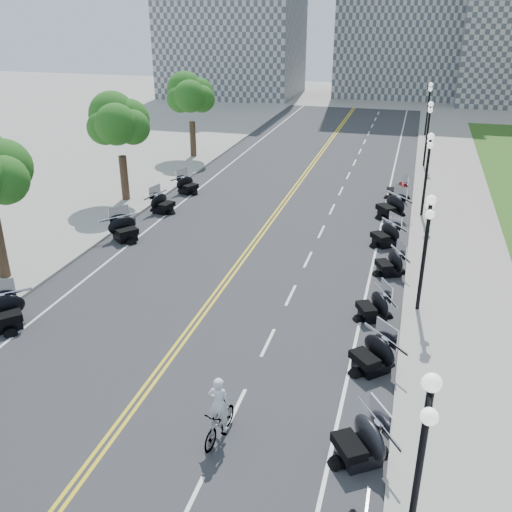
# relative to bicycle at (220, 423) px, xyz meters

# --- Properties ---
(ground) EXTENTS (160.00, 160.00, 0.00)m
(ground) POSITION_rel_bicycle_xyz_m (-3.14, 5.43, -0.56)
(ground) COLOR gray
(road) EXTENTS (16.00, 90.00, 0.01)m
(road) POSITION_rel_bicycle_xyz_m (-3.14, 15.43, -0.56)
(road) COLOR #333335
(road) RESTS_ON ground
(centerline_yellow_a) EXTENTS (0.12, 90.00, 0.00)m
(centerline_yellow_a) POSITION_rel_bicycle_xyz_m (-3.26, 15.43, -0.55)
(centerline_yellow_a) COLOR yellow
(centerline_yellow_a) RESTS_ON road
(centerline_yellow_b) EXTENTS (0.12, 90.00, 0.00)m
(centerline_yellow_b) POSITION_rel_bicycle_xyz_m (-3.02, 15.43, -0.55)
(centerline_yellow_b) COLOR yellow
(centerline_yellow_b) RESTS_ON road
(edge_line_north) EXTENTS (0.12, 90.00, 0.00)m
(edge_line_north) POSITION_rel_bicycle_xyz_m (3.26, 15.43, -0.55)
(edge_line_north) COLOR white
(edge_line_north) RESTS_ON road
(edge_line_south) EXTENTS (0.12, 90.00, 0.00)m
(edge_line_south) POSITION_rel_bicycle_xyz_m (-9.54, 15.43, -0.55)
(edge_line_south) COLOR white
(edge_line_south) RESTS_ON road
(lane_dash_4) EXTENTS (0.12, 2.00, 0.00)m
(lane_dash_4) POSITION_rel_bicycle_xyz_m (0.06, -2.57, -0.55)
(lane_dash_4) COLOR white
(lane_dash_4) RESTS_ON road
(lane_dash_5) EXTENTS (0.12, 2.00, 0.00)m
(lane_dash_5) POSITION_rel_bicycle_xyz_m (0.06, 1.43, -0.55)
(lane_dash_5) COLOR white
(lane_dash_5) RESTS_ON road
(lane_dash_6) EXTENTS (0.12, 2.00, 0.00)m
(lane_dash_6) POSITION_rel_bicycle_xyz_m (0.06, 5.43, -0.55)
(lane_dash_6) COLOR white
(lane_dash_6) RESTS_ON road
(lane_dash_7) EXTENTS (0.12, 2.00, 0.00)m
(lane_dash_7) POSITION_rel_bicycle_xyz_m (0.06, 9.43, -0.55)
(lane_dash_7) COLOR white
(lane_dash_7) RESTS_ON road
(lane_dash_8) EXTENTS (0.12, 2.00, 0.00)m
(lane_dash_8) POSITION_rel_bicycle_xyz_m (0.06, 13.43, -0.55)
(lane_dash_8) COLOR white
(lane_dash_8) RESTS_ON road
(lane_dash_9) EXTENTS (0.12, 2.00, 0.00)m
(lane_dash_9) POSITION_rel_bicycle_xyz_m (0.06, 17.43, -0.55)
(lane_dash_9) COLOR white
(lane_dash_9) RESTS_ON road
(lane_dash_10) EXTENTS (0.12, 2.00, 0.00)m
(lane_dash_10) POSITION_rel_bicycle_xyz_m (0.06, 21.43, -0.55)
(lane_dash_10) COLOR white
(lane_dash_10) RESTS_ON road
(lane_dash_11) EXTENTS (0.12, 2.00, 0.00)m
(lane_dash_11) POSITION_rel_bicycle_xyz_m (0.06, 25.43, -0.55)
(lane_dash_11) COLOR white
(lane_dash_11) RESTS_ON road
(lane_dash_12) EXTENTS (0.12, 2.00, 0.00)m
(lane_dash_12) POSITION_rel_bicycle_xyz_m (0.06, 29.43, -0.55)
(lane_dash_12) COLOR white
(lane_dash_12) RESTS_ON road
(lane_dash_13) EXTENTS (0.12, 2.00, 0.00)m
(lane_dash_13) POSITION_rel_bicycle_xyz_m (0.06, 33.43, -0.55)
(lane_dash_13) COLOR white
(lane_dash_13) RESTS_ON road
(lane_dash_14) EXTENTS (0.12, 2.00, 0.00)m
(lane_dash_14) POSITION_rel_bicycle_xyz_m (0.06, 37.43, -0.55)
(lane_dash_14) COLOR white
(lane_dash_14) RESTS_ON road
(lane_dash_15) EXTENTS (0.12, 2.00, 0.00)m
(lane_dash_15) POSITION_rel_bicycle_xyz_m (0.06, 41.43, -0.55)
(lane_dash_15) COLOR white
(lane_dash_15) RESTS_ON road
(lane_dash_16) EXTENTS (0.12, 2.00, 0.00)m
(lane_dash_16) POSITION_rel_bicycle_xyz_m (0.06, 45.43, -0.55)
(lane_dash_16) COLOR white
(lane_dash_16) RESTS_ON road
(lane_dash_17) EXTENTS (0.12, 2.00, 0.00)m
(lane_dash_17) POSITION_rel_bicycle_xyz_m (0.06, 49.43, -0.55)
(lane_dash_17) COLOR white
(lane_dash_17) RESTS_ON road
(lane_dash_18) EXTENTS (0.12, 2.00, 0.00)m
(lane_dash_18) POSITION_rel_bicycle_xyz_m (0.06, 53.43, -0.55)
(lane_dash_18) COLOR white
(lane_dash_18) RESTS_ON road
(lane_dash_19) EXTENTS (0.12, 2.00, 0.00)m
(lane_dash_19) POSITION_rel_bicycle_xyz_m (0.06, 57.43, -0.55)
(lane_dash_19) COLOR white
(lane_dash_19) RESTS_ON road
(sidewalk_north) EXTENTS (5.00, 90.00, 0.15)m
(sidewalk_north) POSITION_rel_bicycle_xyz_m (7.36, 15.43, -0.49)
(sidewalk_north) COLOR #9E9991
(sidewalk_north) RESTS_ON ground
(sidewalk_south) EXTENTS (5.00, 90.00, 0.15)m
(sidewalk_south) POSITION_rel_bicycle_xyz_m (-13.64, 15.43, -0.49)
(sidewalk_south) COLOR #9E9991
(sidewalk_south) RESTS_ON ground
(street_lamp_1) EXTENTS (0.50, 1.20, 4.90)m
(street_lamp_1) POSITION_rel_bicycle_xyz_m (5.46, -2.57, 2.04)
(street_lamp_1) COLOR black
(street_lamp_1) RESTS_ON sidewalk_north
(street_lamp_2) EXTENTS (0.50, 1.20, 4.90)m
(street_lamp_2) POSITION_rel_bicycle_xyz_m (5.46, 9.43, 2.04)
(street_lamp_2) COLOR black
(street_lamp_2) RESTS_ON sidewalk_north
(street_lamp_3) EXTENTS (0.50, 1.20, 4.90)m
(street_lamp_3) POSITION_rel_bicycle_xyz_m (5.46, 21.43, 2.04)
(street_lamp_3) COLOR black
(street_lamp_3) RESTS_ON sidewalk_north
(street_lamp_4) EXTENTS (0.50, 1.20, 4.90)m
(street_lamp_4) POSITION_rel_bicycle_xyz_m (5.46, 33.43, 2.04)
(street_lamp_4) COLOR black
(street_lamp_4) RESTS_ON sidewalk_north
(street_lamp_5) EXTENTS (0.50, 1.20, 4.90)m
(street_lamp_5) POSITION_rel_bicycle_xyz_m (5.46, 45.43, 2.04)
(street_lamp_5) COLOR black
(street_lamp_5) RESTS_ON sidewalk_north
(tree_3) EXTENTS (4.80, 4.80, 9.20)m
(tree_3) POSITION_rel_bicycle_xyz_m (-13.14, 19.43, 4.19)
(tree_3) COLOR #235619
(tree_3) RESTS_ON sidewalk_south
(tree_4) EXTENTS (4.80, 4.80, 9.20)m
(tree_4) POSITION_rel_bicycle_xyz_m (-13.14, 31.43, 4.19)
(tree_4) COLOR #235619
(tree_4) RESTS_ON sidewalk_south
(motorcycle_n_4) EXTENTS (2.82, 2.82, 1.42)m
(motorcycle_n_4) POSITION_rel_bicycle_xyz_m (4.04, 0.23, 0.15)
(motorcycle_n_4) COLOR black
(motorcycle_n_4) RESTS_ON road
(motorcycle_n_5) EXTENTS (2.80, 2.80, 1.39)m
(motorcycle_n_5) POSITION_rel_bicycle_xyz_m (3.98, 4.71, 0.13)
(motorcycle_n_5) COLOR black
(motorcycle_n_5) RESTS_ON road
(motorcycle_n_6) EXTENTS (2.47, 2.47, 1.28)m
(motorcycle_n_6) POSITION_rel_bicycle_xyz_m (3.71, 8.34, 0.08)
(motorcycle_n_6) COLOR black
(motorcycle_n_6) RESTS_ON road
(motorcycle_n_7) EXTENTS (2.45, 2.45, 1.28)m
(motorcycle_n_7) POSITION_rel_bicycle_xyz_m (4.09, 12.81, 0.08)
(motorcycle_n_7) COLOR black
(motorcycle_n_7) RESTS_ON road
(motorcycle_n_8) EXTENTS (2.74, 2.74, 1.36)m
(motorcycle_n_8) POSITION_rel_bicycle_xyz_m (3.63, 16.39, 0.12)
(motorcycle_n_8) COLOR black
(motorcycle_n_8) RESTS_ON road
(motorcycle_n_9) EXTENTS (3.05, 3.05, 1.52)m
(motorcycle_n_9) POSITION_rel_bicycle_xyz_m (3.63, 20.95, 0.20)
(motorcycle_n_9) COLOR black
(motorcycle_n_9) RESTS_ON road
(motorcycle_n_10) EXTENTS (2.24, 2.24, 1.29)m
(motorcycle_n_10) POSITION_rel_bicycle_xyz_m (3.82, 24.79, 0.08)
(motorcycle_n_10) COLOR #590A0C
(motorcycle_n_10) RESTS_ON road
(motorcycle_s_5) EXTENTS (2.93, 2.93, 1.45)m
(motorcycle_s_5) POSITION_rel_bicycle_xyz_m (-10.22, 3.74, 0.17)
(motorcycle_s_5) COLOR black
(motorcycle_s_5) RESTS_ON road
(motorcycle_s_7) EXTENTS (2.87, 2.87, 1.43)m
(motorcycle_s_7) POSITION_rel_bicycle_xyz_m (-10.04, 13.34, 0.16)
(motorcycle_s_7) COLOR black
(motorcycle_s_7) RESTS_ON road
(motorcycle_s_8) EXTENTS (2.28, 2.28, 1.33)m
(motorcycle_s_8) POSITION_rel_bicycle_xyz_m (-9.91, 18.03, 0.11)
(motorcycle_s_8) COLOR black
(motorcycle_s_8) RESTS_ON road
(motorcycle_s_9) EXTENTS (2.45, 2.45, 1.29)m
(motorcycle_s_9) POSITION_rel_bicycle_xyz_m (-9.91, 22.12, 0.08)
(motorcycle_s_9) COLOR black
(motorcycle_s_9) RESTS_ON road
(bicycle) EXTENTS (0.79, 1.92, 1.12)m
(bicycle) POSITION_rel_bicycle_xyz_m (0.00, 0.00, 0.00)
(bicycle) COLOR #A51414
(bicycle) RESTS_ON road
(cyclist_rider) EXTENTS (0.65, 0.43, 1.79)m
(cyclist_rider) POSITION_rel_bicycle_xyz_m (0.00, 0.00, 1.46)
(cyclist_rider) COLOR white
(cyclist_rider) RESTS_ON bicycle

